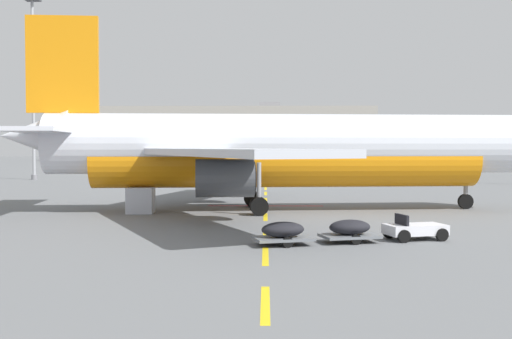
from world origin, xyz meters
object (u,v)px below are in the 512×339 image
(airliner_foreground, at_px, (277,149))
(airliner_mid_left, at_px, (299,151))
(apron_light_mast_near, at_px, (33,65))
(uld_cargo_container, at_px, (141,200))
(baggage_train, at_px, (350,230))

(airliner_foreground, xyz_separation_m, airliner_mid_left, (5.51, 77.87, -0.71))
(apron_light_mast_near, bearing_deg, airliner_foreground, -51.58)
(uld_cargo_container, distance_m, apron_light_mast_near, 46.47)
(baggage_train, bearing_deg, airliner_mid_left, 88.35)
(airliner_foreground, relative_size, apron_light_mast_near, 1.53)
(airliner_mid_left, relative_size, uld_cargo_container, 16.82)
(airliner_foreground, relative_size, baggage_train, 4.01)
(airliner_mid_left, height_order, apron_light_mast_near, apron_light_mast_near)
(airliner_mid_left, bearing_deg, apron_light_mast_near, -131.00)
(apron_light_mast_near, bearing_deg, airliner_mid_left, 49.00)
(uld_cargo_container, xyz_separation_m, apron_light_mast_near, (-21.20, 39.09, 13.48))
(airliner_foreground, relative_size, uld_cargo_container, 21.13)
(baggage_train, bearing_deg, airliner_foreground, 102.27)
(airliner_foreground, distance_m, uld_cargo_container, 9.20)
(airliner_mid_left, height_order, baggage_train, airliner_mid_left)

